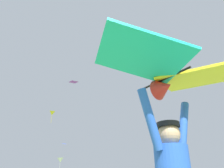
% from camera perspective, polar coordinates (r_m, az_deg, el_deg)
% --- Properties ---
extents(held_stunt_kite, '(1.98, 1.12, 0.42)m').
position_cam_1_polar(held_stunt_kite, '(2.59, 14.34, 2.73)').
color(held_stunt_kite, black).
extents(distant_kite_blue_overhead_distant, '(0.87, 0.86, 0.23)m').
position_cam_1_polar(distant_kite_blue_overhead_distant, '(30.24, -12.22, -14.84)').
color(distant_kite_blue_overhead_distant, blue).
extents(distant_kite_yellow_high_right, '(1.29, 1.43, 2.24)m').
position_cam_1_polar(distant_kite_yellow_high_right, '(38.71, -15.21, -7.27)').
color(distant_kite_yellow_high_right, yellow).
extents(distant_kite_white_mid_left, '(1.19, 1.18, 1.92)m').
position_cam_1_polar(distant_kite_white_mid_left, '(33.57, -13.21, -18.57)').
color(distant_kite_white_mid_left, white).
extents(distant_kite_purple_mid_right, '(1.16, 1.16, 0.22)m').
position_cam_1_polar(distant_kite_purple_mid_right, '(24.02, -9.90, 0.63)').
color(distant_kite_purple_mid_right, purple).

